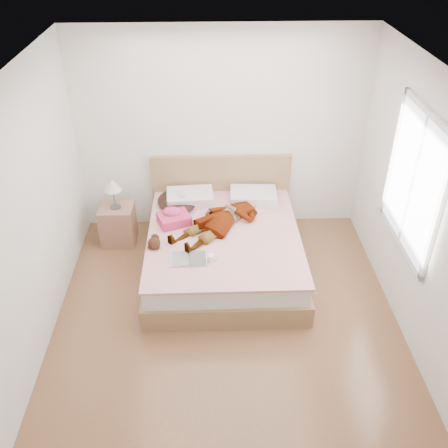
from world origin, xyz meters
name	(u,v)px	position (x,y,z in m)	size (l,w,h in m)	color
ground	(227,324)	(0.00, 0.00, 0.00)	(4.00, 4.00, 0.00)	#4B2C17
woman	(224,216)	(0.01, 1.16, 0.61)	(0.55, 1.48, 0.20)	white
hair	(177,201)	(-0.56, 1.61, 0.55)	(0.49, 0.60, 0.09)	black
phone	(182,194)	(-0.49, 1.56, 0.68)	(0.04, 0.09, 0.01)	silver
room_shell	(414,182)	(1.77, 0.30, 1.50)	(4.00, 4.00, 4.00)	white
bed	(223,245)	(0.00, 1.04, 0.28)	(1.80, 2.08, 1.00)	brown
towel	(174,217)	(-0.58, 1.19, 0.59)	(0.44, 0.40, 0.19)	#DD3C6C
magazine	(189,259)	(-0.39, 0.46, 0.52)	(0.41, 0.28, 0.02)	silver
coffee_mug	(211,258)	(-0.15, 0.43, 0.55)	(0.11, 0.09, 0.08)	white
plush_toy	(154,242)	(-0.77, 0.71, 0.57)	(0.15, 0.22, 0.12)	black
nightstand	(118,222)	(-1.33, 1.56, 0.30)	(0.43, 0.38, 0.91)	brown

